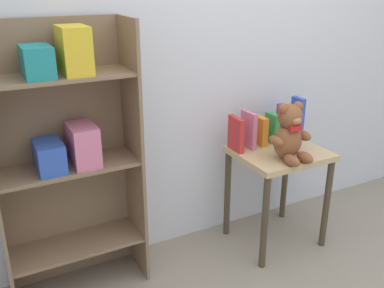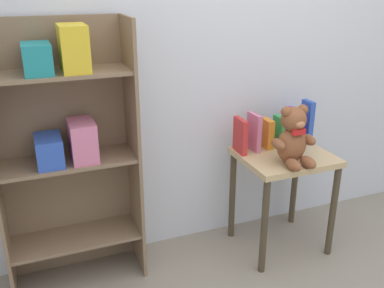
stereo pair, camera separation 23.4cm
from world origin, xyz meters
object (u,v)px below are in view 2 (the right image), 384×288
Objects in this scene: bookshelf_side at (66,141)px; teddy_bear at (293,138)px; book_standing_purple at (294,126)px; book_standing_red at (240,136)px; book_standing_green at (280,131)px; book_standing_blue at (307,122)px; book_standing_orange at (267,133)px; display_table at (284,171)px; book_standing_pink at (254,132)px.

bookshelf_side reaches higher than teddy_bear.
teddy_bear reaches higher than book_standing_purple.
bookshelf_side is 6.89× the size of book_standing_red.
book_standing_red is 0.38m from book_standing_purple.
bookshelf_side reaches higher than book_standing_green.
teddy_bear is 1.24× the size of book_standing_blue.
book_standing_orange is at bearing 91.84° from teddy_bear.
book_standing_red reaches higher than display_table.
teddy_bear is at bearing -127.25° from book_standing_purple.
book_standing_green is (0.09, 0.01, 0.00)m from book_standing_orange.
book_standing_red is 0.19m from book_standing_orange.
book_standing_green reaches higher than book_standing_orange.
bookshelf_side is at bearing 165.76° from teddy_bear.
bookshelf_side is 6.31× the size of book_standing_purple.
book_standing_blue is (0.24, 0.14, 0.25)m from display_table.
book_standing_purple reaches higher than book_standing_green.
book_standing_pink is 0.10m from book_standing_orange.
teddy_bear is at bearing -14.24° from bookshelf_side.
book_standing_red is at bearing -2.91° from bookshelf_side.
teddy_bear reaches higher than book_standing_blue.
book_standing_green is at bearing -1.46° from bookshelf_side.
teddy_bear is 0.29m from book_standing_green.
display_table is 0.35m from book_standing_red.
book_standing_blue reaches higher than book_standing_purple.
book_standing_purple is at bearing 55.07° from teddy_bear.
book_standing_blue is at bearing 42.97° from teddy_bear.
book_standing_green is at bearing 5.84° from book_standing_orange.
teddy_bear is at bearing -107.70° from display_table.
book_standing_blue is (0.28, -0.00, 0.04)m from book_standing_orange.
book_standing_green is 0.19m from book_standing_blue.
book_standing_blue reaches higher than book_standing_red.
book_standing_pink is at bearing -178.49° from book_standing_green.
book_standing_purple is (0.38, 0.01, 0.01)m from book_standing_red.
display_table is at bearing -138.32° from book_standing_purple.
book_standing_green is at bearing 1.81° from book_standing_pink.
book_standing_purple is at bearing -1.78° from bookshelf_side.
book_standing_pink is at bearing -2.36° from bookshelf_side.
book_standing_red is 0.92× the size of book_standing_pink.
book_standing_green is 0.82× the size of book_standing_purple.
book_standing_pink is 1.00× the size of book_standing_purple.
book_standing_green is (0.28, 0.02, -0.01)m from book_standing_red.
book_standing_green is at bearing 177.64° from book_standing_blue.
book_standing_pink reaches higher than book_standing_green.
book_standing_green is at bearing 72.16° from display_table.
book_standing_purple is (1.37, -0.04, -0.08)m from bookshelf_side.
book_standing_purple is (0.18, 0.26, -0.04)m from teddy_bear.
book_standing_green is at bearing 72.22° from teddy_bear.
book_standing_pink is 0.85× the size of book_standing_blue.
bookshelf_side is 1.28m from book_standing_green.
display_table is 1.89× the size of teddy_bear.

